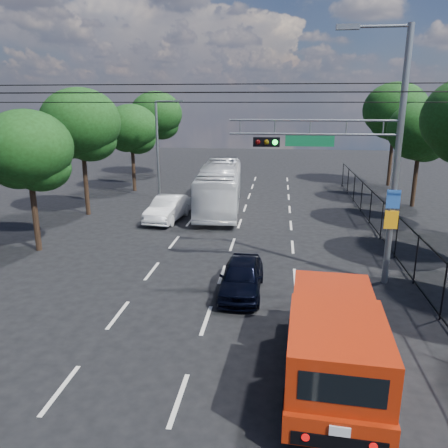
% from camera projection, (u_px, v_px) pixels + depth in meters
% --- Properties ---
extents(ground, '(120.00, 120.00, 0.00)m').
position_uv_depth(ground, '(179.00, 400.00, 10.46)').
color(ground, black).
rests_on(ground, ground).
extents(lane_markings, '(6.12, 38.00, 0.01)m').
position_uv_depth(lane_markings, '(236.00, 233.00, 23.84)').
color(lane_markings, beige).
rests_on(lane_markings, ground).
extents(signal_mast, '(6.43, 0.39, 9.50)m').
position_uv_depth(signal_mast, '(364.00, 149.00, 16.06)').
color(signal_mast, slate).
rests_on(signal_mast, ground).
extents(streetlight_left, '(2.09, 0.22, 7.08)m').
position_uv_depth(streetlight_left, '(160.00, 145.00, 31.20)').
color(streetlight_left, slate).
rests_on(streetlight_left, ground).
extents(utility_wires, '(22.00, 5.04, 0.74)m').
position_uv_depth(utility_wires, '(225.00, 93.00, 16.97)').
color(utility_wires, black).
rests_on(utility_wires, ground).
extents(fence_right, '(0.06, 34.03, 2.00)m').
position_uv_depth(fence_right, '(390.00, 229.00, 20.90)').
color(fence_right, black).
rests_on(fence_right, ground).
extents(tree_right_d, '(4.32, 4.32, 7.02)m').
position_uv_depth(tree_right_d, '(420.00, 135.00, 28.83)').
color(tree_right_d, black).
rests_on(tree_right_d, ground).
extents(tree_right_e, '(5.28, 5.28, 8.58)m').
position_uv_depth(tree_right_e, '(395.00, 115.00, 36.17)').
color(tree_right_e, black).
rests_on(tree_right_e, ground).
extents(tree_left_b, '(4.08, 4.08, 6.63)m').
position_uv_depth(tree_left_b, '(29.00, 155.00, 19.93)').
color(tree_left_b, black).
rests_on(tree_left_b, ground).
extents(tree_left_c, '(4.80, 4.80, 7.80)m').
position_uv_depth(tree_left_c, '(82.00, 128.00, 26.47)').
color(tree_left_c, black).
rests_on(tree_left_c, ground).
extents(tree_left_d, '(4.20, 4.20, 6.83)m').
position_uv_depth(tree_left_d, '(132.00, 131.00, 34.26)').
color(tree_left_d, black).
rests_on(tree_left_d, ground).
extents(tree_left_e, '(4.92, 4.92, 7.99)m').
position_uv_depth(tree_left_e, '(157.00, 118.00, 41.71)').
color(tree_left_e, black).
rests_on(tree_left_e, ground).
extents(red_pickup, '(2.52, 6.10, 2.23)m').
position_uv_depth(red_pickup, '(333.00, 340.00, 10.80)').
color(red_pickup, black).
rests_on(red_pickup, ground).
extents(navy_hatchback, '(1.56, 3.82, 1.30)m').
position_uv_depth(navy_hatchback, '(242.00, 277.00, 16.18)').
color(navy_hatchback, black).
rests_on(navy_hatchback, ground).
extents(white_bus, '(3.26, 10.87, 2.99)m').
position_uv_depth(white_bus, '(220.00, 187.00, 28.99)').
color(white_bus, white).
rests_on(white_bus, ground).
extents(white_van, '(2.04, 4.59, 1.46)m').
position_uv_depth(white_van, '(168.00, 208.00, 26.32)').
color(white_van, white).
rests_on(white_van, ground).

